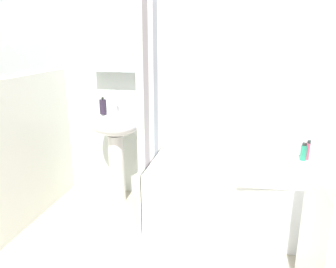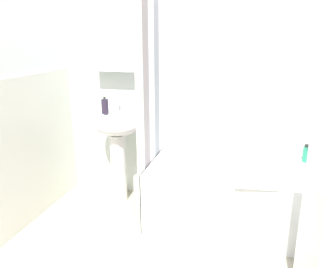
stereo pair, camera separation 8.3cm
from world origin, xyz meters
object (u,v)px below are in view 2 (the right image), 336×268
object	(u,v)px
bathtub	(250,198)
towel_folded	(260,177)
soap_dispenser	(105,106)
sink	(117,138)
conditioner_bottle	(306,154)
body_wash_bottle	(312,152)
lotion_bottle	(331,155)

from	to	relation	value
bathtub	towel_folded	xyz separation A→B (m)	(0.06, -0.24, 0.29)
soap_dispenser	bathtub	xyz separation A→B (m)	(1.28, -0.13, -0.65)
sink	soap_dispenser	world-z (taller)	soap_dispenser
sink	conditioner_bottle	xyz separation A→B (m)	(1.61, 0.10, -0.04)
towel_folded	soap_dispenser	bearing A→B (deg)	164.54
conditioner_bottle	towel_folded	xyz separation A→B (m)	(-0.36, -0.50, -0.03)
towel_folded	body_wash_bottle	bearing A→B (deg)	52.35
lotion_bottle	towel_folded	distance (m)	0.75
soap_dispenser	bathtub	world-z (taller)	soap_dispenser
lotion_bottle	conditioner_bottle	size ratio (longest dim) A/B	1.06
bathtub	lotion_bottle	distance (m)	0.74
body_wash_bottle	soap_dispenser	bearing A→B (deg)	-174.67
body_wash_bottle	conditioner_bottle	size ratio (longest dim) A/B	1.08
soap_dispenser	towel_folded	size ratio (longest dim) A/B	0.42
soap_dispenser	towel_folded	world-z (taller)	soap_dispenser
conditioner_bottle	body_wash_bottle	bearing A→B (deg)	34.27
soap_dispenser	lotion_bottle	distance (m)	1.92
bathtub	body_wash_bottle	size ratio (longest dim) A/B	9.74
sink	bathtub	world-z (taller)	sink
soap_dispenser	towel_folded	xyz separation A→B (m)	(1.33, -0.37, -0.37)
lotion_bottle	conditioner_bottle	xyz separation A→B (m)	(-0.19, -0.01, -0.00)
sink	towel_folded	world-z (taller)	sink
lotion_bottle	sink	bearing A→B (deg)	-176.54
soap_dispenser	conditioner_bottle	size ratio (longest dim) A/B	1.00
lotion_bottle	towel_folded	xyz separation A→B (m)	(-0.55, -0.51, -0.04)
towel_folded	sink	bearing A→B (deg)	162.13
sink	bathtub	distance (m)	1.26
towel_folded	conditioner_bottle	bearing A→B (deg)	54.08
sink	body_wash_bottle	xyz separation A→B (m)	(1.66, 0.13, -0.04)
lotion_bottle	body_wash_bottle	distance (m)	0.14
bathtub	conditioner_bottle	size ratio (longest dim) A/B	10.56
sink	body_wash_bottle	bearing A→B (deg)	4.49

